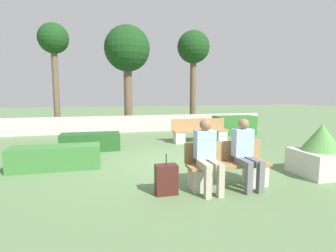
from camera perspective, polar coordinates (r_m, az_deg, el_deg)
name	(u,v)px	position (r m, az deg, el deg)	size (l,w,h in m)	color
ground_plane	(164,162)	(7.13, -0.87, -7.75)	(60.00, 60.00, 0.00)	#607F51
perimeter_wall	(137,124)	(12.60, -6.85, 0.52)	(12.87, 0.30, 0.77)	beige
bench_front	(228,170)	(5.37, 12.85, -9.32)	(1.65, 0.49, 0.87)	#A37A4C
bench_left_side	(200,133)	(9.96, 6.99, -1.47)	(2.13, 0.49, 0.87)	#A37A4C
person_seated_man	(246,150)	(5.29, 16.55, -5.04)	(0.38, 0.63, 1.34)	slate
person_seated_woman	(207,151)	(4.94, 8.53, -5.47)	(0.38, 0.63, 1.36)	#B2A893
hedge_block_near_left	(56,157)	(6.98, -23.23, -6.29)	(2.09, 0.67, 0.56)	#3D7A38
hedge_block_near_right	(91,142)	(8.81, -16.50, -3.31)	(1.84, 0.75, 0.55)	#235623
hedge_block_mid_left	(234,125)	(11.94, 14.25, 0.13)	(1.80, 0.78, 0.83)	#33702D
planter_corner_left	(321,152)	(6.85, 30.31, -4.89)	(1.05, 1.05, 1.15)	beige
suitcase	(166,179)	(4.86, -0.38, -11.56)	(0.40, 0.24, 0.75)	#471E19
tree_leftmost	(54,44)	(13.60, -23.64, 16.05)	(1.37, 1.37, 5.01)	brown
tree_center_left	(127,51)	(13.86, -8.86, 15.88)	(2.29, 2.29, 5.21)	brown
tree_center_right	(193,50)	(14.85, 5.55, 16.08)	(1.75, 1.75, 5.20)	brown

